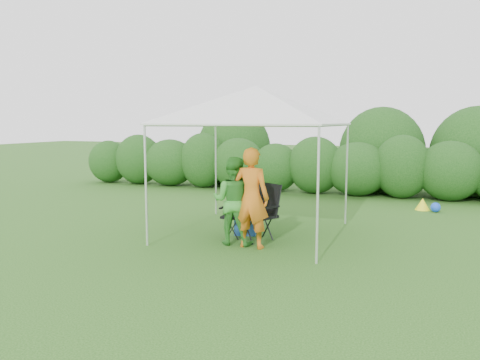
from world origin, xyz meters
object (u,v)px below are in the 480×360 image
(canopy, at_px, (256,106))
(woman, at_px, (233,201))
(cooler, at_px, (246,225))
(man, at_px, (251,198))
(chair_right, at_px, (262,208))
(chair_left, at_px, (238,210))

(canopy, height_order, woman, canopy)
(cooler, bearing_deg, man, -77.02)
(chair_right, xyz_separation_m, woman, (-0.39, -0.45, 0.19))
(woman, bearing_deg, chair_right, -135.66)
(chair_right, bearing_deg, woman, -100.39)
(woman, height_order, cooler, woman)
(man, relative_size, cooler, 3.57)
(chair_right, bearing_deg, man, -60.62)
(canopy, xyz_separation_m, woman, (-0.13, -0.86, -1.69))
(woman, bearing_deg, man, 158.27)
(chair_right, xyz_separation_m, chair_left, (-0.52, 0.14, -0.09))
(canopy, xyz_separation_m, chair_left, (-0.26, -0.27, -1.96))
(chair_right, bearing_deg, canopy, 152.76)
(canopy, height_order, man, canopy)
(canopy, relative_size, chair_right, 2.98)
(chair_right, distance_m, cooler, 0.65)
(woman, xyz_separation_m, cooler, (-0.04, 0.73, -0.59))
(chair_right, height_order, man, man)
(chair_right, distance_m, chair_left, 0.55)
(chair_left, height_order, woman, woman)
(man, height_order, woman, man)
(canopy, distance_m, chair_left, 2.00)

